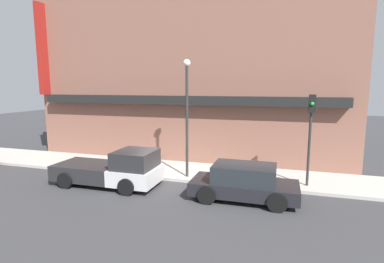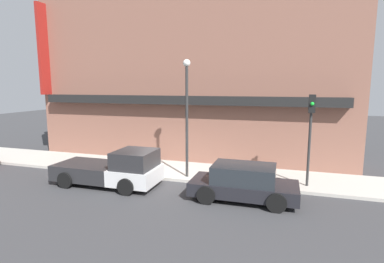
{
  "view_description": "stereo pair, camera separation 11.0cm",
  "coord_description": "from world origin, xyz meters",
  "views": [
    {
      "loc": [
        5.78,
        -13.46,
        4.72
      ],
      "look_at": [
        1.33,
        1.35,
        2.35
      ],
      "focal_mm": 28.0,
      "sensor_mm": 36.0,
      "label": 1
    },
    {
      "loc": [
        5.89,
        -13.42,
        4.72
      ],
      "look_at": [
        1.33,
        1.35,
        2.35
      ],
      "focal_mm": 28.0,
      "sensor_mm": 36.0,
      "label": 2
    }
  ],
  "objects": [
    {
      "name": "sidewalk",
      "position": [
        0.0,
        1.69,
        0.07
      ],
      "size": [
        36.0,
        3.38,
        0.15
      ],
      "color": "#B7B2A8",
      "rests_on": "ground"
    },
    {
      "name": "fire_hydrant",
      "position": [
        -1.11,
        0.89,
        0.49
      ],
      "size": [
        0.19,
        0.19,
        0.68
      ],
      "color": "yellow",
      "rests_on": "sidewalk"
    },
    {
      "name": "building",
      "position": [
        -0.01,
        4.87,
        5.47
      ],
      "size": [
        19.8,
        3.8,
        10.96
      ],
      "color": "brown",
      "rests_on": "ground"
    },
    {
      "name": "pickup_truck",
      "position": [
        -1.73,
        -1.35,
        0.78
      ],
      "size": [
        5.09,
        2.26,
        1.77
      ],
      "rotation": [
        0.0,
        0.0,
        -0.03
      ],
      "color": "silver",
      "rests_on": "ground"
    },
    {
      "name": "parked_car",
      "position": [
        4.41,
        -1.35,
        0.73
      ],
      "size": [
        4.4,
        2.12,
        1.48
      ],
      "rotation": [
        0.0,
        0.0,
        0.01
      ],
      "color": "black",
      "rests_on": "ground"
    },
    {
      "name": "ground_plane",
      "position": [
        0.0,
        0.0,
        0.0
      ],
      "size": [
        80.0,
        80.0,
        0.0
      ],
      "primitive_type": "plane",
      "color": "#38383A"
    },
    {
      "name": "traffic_light",
      "position": [
        7.05,
        0.76,
        3.0
      ],
      "size": [
        0.28,
        0.42,
        4.19
      ],
      "color": "#2D2D2D",
      "rests_on": "sidewalk"
    },
    {
      "name": "street_lamp",
      "position": [
        1.3,
        0.57,
        3.77
      ],
      "size": [
        0.36,
        0.36,
        5.83
      ],
      "color": "#2D2D2D",
      "rests_on": "sidewalk"
    }
  ]
}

